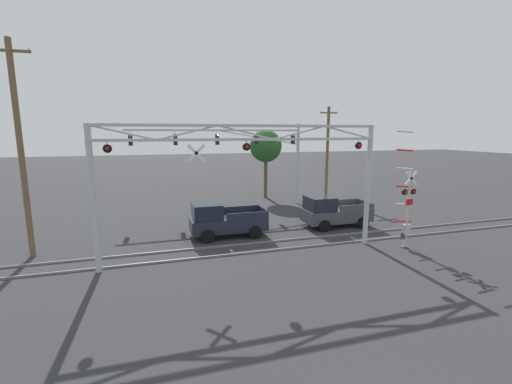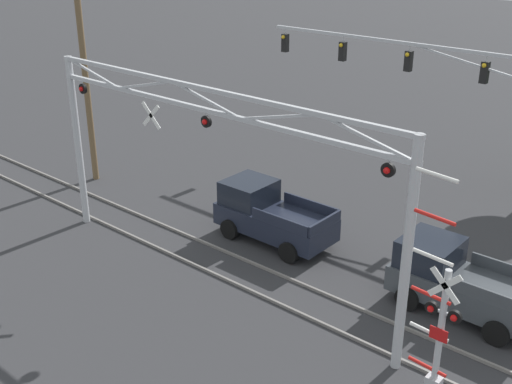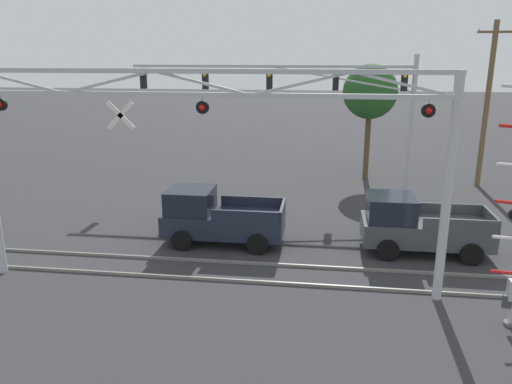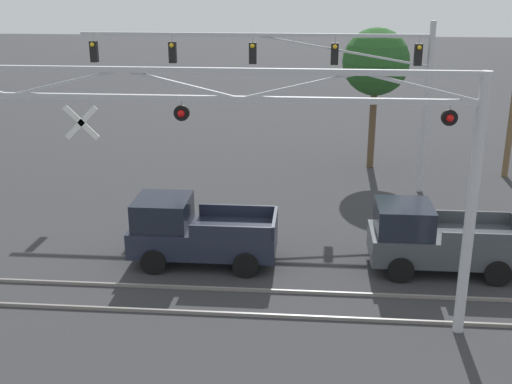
% 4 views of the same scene
% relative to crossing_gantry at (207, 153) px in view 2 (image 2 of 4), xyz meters
% --- Properties ---
extents(rail_track_near, '(80.00, 0.08, 0.10)m').
position_rel_crossing_gantry_xyz_m(rail_track_near, '(0.01, 0.28, -4.52)').
color(rail_track_near, gray).
rests_on(rail_track_near, ground_plane).
extents(rail_track_far, '(80.00, 0.08, 0.10)m').
position_rel_crossing_gantry_xyz_m(rail_track_far, '(0.01, 1.72, -4.52)').
color(rail_track_far, gray).
rests_on(rail_track_far, ground_plane).
extents(crossing_gantry, '(14.39, 0.29, 6.71)m').
position_rel_crossing_gantry_xyz_m(crossing_gantry, '(0.00, 0.00, 0.00)').
color(crossing_gantry, '#B7BABF').
rests_on(crossing_gantry, ground_plane).
extents(crossing_signal_mast, '(1.46, 0.35, 6.44)m').
position_rel_crossing_gantry_xyz_m(crossing_signal_mast, '(8.66, -1.34, -2.33)').
color(crossing_signal_mast, '#B7BABF').
rests_on(crossing_signal_mast, ground_plane).
extents(traffic_signal_span, '(14.45, 0.39, 7.09)m').
position_rel_crossing_gantry_xyz_m(traffic_signal_span, '(3.51, 11.54, 0.57)').
color(traffic_signal_span, '#B7BABF').
rests_on(traffic_signal_span, ground_plane).
extents(pickup_truck_lead, '(4.61, 2.23, 2.12)m').
position_rel_crossing_gantry_xyz_m(pickup_truck_lead, '(-0.46, 3.67, -3.56)').
color(pickup_truck_lead, '#1E2333').
rests_on(pickup_truck_lead, ground_plane).
extents(pickup_truck_following, '(4.57, 2.23, 2.12)m').
position_rel_crossing_gantry_xyz_m(pickup_truck_following, '(7.07, 3.73, -3.56)').
color(pickup_truck_following, '#3D4247').
rests_on(pickup_truck_following, ground_plane).
extents(utility_pole_left, '(1.80, 0.28, 10.67)m').
position_rel_crossing_gantry_xyz_m(utility_pole_left, '(-10.58, 3.09, 0.92)').
color(utility_pole_left, brown).
rests_on(utility_pole_left, ground_plane).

